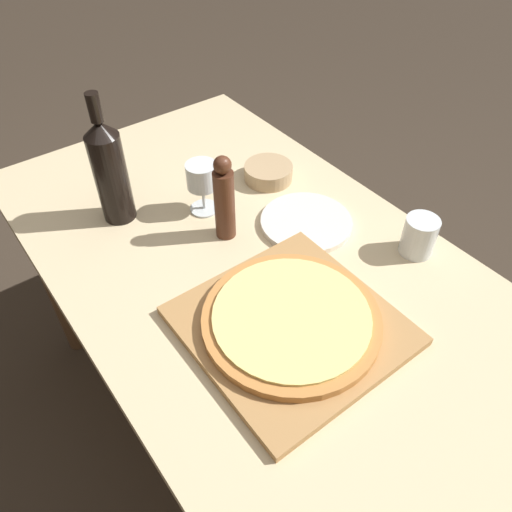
{
  "coord_description": "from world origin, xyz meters",
  "views": [
    {
      "loc": [
        -0.46,
        -0.59,
        1.48
      ],
      "look_at": [
        -0.03,
        -0.01,
        0.78
      ],
      "focal_mm": 35.0,
      "sensor_mm": 36.0,
      "label": 1
    }
  ],
  "objects_px": {
    "pepper_mill": "(226,199)",
    "wine_glass": "(202,178)",
    "pizza": "(291,319)",
    "small_bowl": "(268,172)",
    "wine_bottle": "(110,170)"
  },
  "relations": [
    {
      "from": "pizza",
      "to": "pepper_mill",
      "type": "height_order",
      "value": "pepper_mill"
    },
    {
      "from": "pepper_mill",
      "to": "small_bowl",
      "type": "relative_size",
      "value": 1.66
    },
    {
      "from": "wine_bottle",
      "to": "wine_glass",
      "type": "relative_size",
      "value": 2.42
    },
    {
      "from": "wine_bottle",
      "to": "small_bowl",
      "type": "xyz_separation_m",
      "value": [
        0.38,
        -0.09,
        -0.11
      ]
    },
    {
      "from": "pizza",
      "to": "pepper_mill",
      "type": "bearing_deg",
      "value": 78.76
    },
    {
      "from": "wine_glass",
      "to": "small_bowl",
      "type": "relative_size",
      "value": 1.03
    },
    {
      "from": "pepper_mill",
      "to": "small_bowl",
      "type": "distance_m",
      "value": 0.25
    },
    {
      "from": "small_bowl",
      "to": "wine_bottle",
      "type": "bearing_deg",
      "value": 165.97
    },
    {
      "from": "wine_bottle",
      "to": "wine_glass",
      "type": "bearing_deg",
      "value": -30.01
    },
    {
      "from": "pizza",
      "to": "wine_glass",
      "type": "xyz_separation_m",
      "value": [
        0.07,
        0.4,
        0.06
      ]
    },
    {
      "from": "pizza",
      "to": "wine_glass",
      "type": "distance_m",
      "value": 0.41
    },
    {
      "from": "pizza",
      "to": "pepper_mill",
      "type": "xyz_separation_m",
      "value": [
        0.06,
        0.3,
        0.07
      ]
    },
    {
      "from": "pizza",
      "to": "wine_bottle",
      "type": "distance_m",
      "value": 0.53
    },
    {
      "from": "pepper_mill",
      "to": "wine_glass",
      "type": "relative_size",
      "value": 1.61
    },
    {
      "from": "wine_bottle",
      "to": "small_bowl",
      "type": "bearing_deg",
      "value": -14.03
    }
  ]
}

